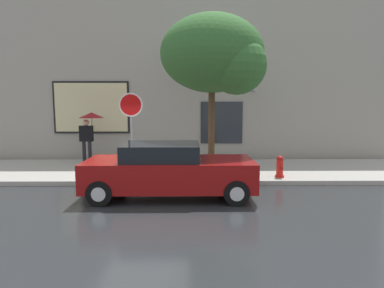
{
  "coord_description": "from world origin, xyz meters",
  "views": [
    {
      "loc": [
        1.26,
        -8.75,
        2.49
      ],
      "look_at": [
        1.35,
        1.8,
        1.2
      ],
      "focal_mm": 30.45,
      "sensor_mm": 36.0,
      "label": 1
    }
  ],
  "objects": [
    {
      "name": "stop_sign",
      "position": [
        -0.59,
        1.65,
        2.06
      ],
      "size": [
        0.76,
        0.1,
        2.7
      ],
      "color": "gray",
      "rests_on": "sidewalk"
    },
    {
      "name": "sidewalk",
      "position": [
        0.0,
        3.0,
        0.07
      ],
      "size": [
        20.0,
        4.0,
        0.15
      ],
      "primitive_type": "cube",
      "color": "#A3A099",
      "rests_on": "ground"
    },
    {
      "name": "pedestrian_with_umbrella",
      "position": [
        -2.67,
        4.12,
        1.75
      ],
      "size": [
        0.98,
        0.98,
        2.03
      ],
      "color": "black",
      "rests_on": "sidewalk"
    },
    {
      "name": "parked_car",
      "position": [
        0.7,
        -0.12,
        0.72
      ],
      "size": [
        4.47,
        1.92,
        1.45
      ],
      "color": "maroon",
      "rests_on": "ground"
    },
    {
      "name": "ground_plane",
      "position": [
        0.0,
        0.0,
        0.0
      ],
      "size": [
        60.0,
        60.0,
        0.0
      ],
      "primitive_type": "plane",
      "color": "#282B2D"
    },
    {
      "name": "fire_hydrant",
      "position": [
        4.18,
        1.53,
        0.49
      ],
      "size": [
        0.3,
        0.44,
        0.7
      ],
      "color": "red",
      "rests_on": "sidewalk"
    },
    {
      "name": "street_tree",
      "position": [
        2.14,
        1.76,
        4.0
      ],
      "size": [
        3.3,
        2.81,
        5.19
      ],
      "color": "#4C3823",
      "rests_on": "sidewalk"
    },
    {
      "name": "building_facade",
      "position": [
        -0.02,
        5.5,
        3.48
      ],
      "size": [
        20.0,
        0.67,
        7.0
      ],
      "color": "#9E998E",
      "rests_on": "ground"
    }
  ]
}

